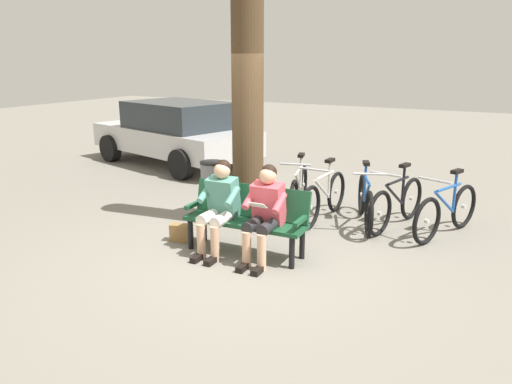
# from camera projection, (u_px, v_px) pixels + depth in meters

# --- Properties ---
(ground_plane) EXTENTS (40.00, 40.00, 0.00)m
(ground_plane) POSITION_uv_depth(u_px,v_px,m) (245.00, 258.00, 6.22)
(ground_plane) COLOR slate
(bench) EXTENTS (1.62, 0.54, 0.87)m
(bench) POSITION_uv_depth(u_px,v_px,m) (248.00, 214.00, 6.31)
(bench) COLOR #194C2D
(bench) RESTS_ON ground
(person_reading) EXTENTS (0.50, 0.78, 1.20)m
(person_reading) POSITION_uv_depth(u_px,v_px,m) (265.00, 209.00, 5.99)
(person_reading) COLOR #D84C59
(person_reading) RESTS_ON ground
(person_companion) EXTENTS (0.50, 0.78, 1.20)m
(person_companion) POSITION_uv_depth(u_px,v_px,m) (219.00, 203.00, 6.26)
(person_companion) COLOR #4C8C7A
(person_companion) RESTS_ON ground
(handbag) EXTENTS (0.33, 0.21, 0.24)m
(handbag) POSITION_uv_depth(u_px,v_px,m) (181.00, 233.00, 6.76)
(handbag) COLOR olive
(handbag) RESTS_ON ground
(tree_trunk) EXTENTS (0.46, 0.46, 4.04)m
(tree_trunk) POSITION_uv_depth(u_px,v_px,m) (248.00, 89.00, 6.96)
(tree_trunk) COLOR #4C3823
(tree_trunk) RESTS_ON ground
(litter_bin) EXTENTS (0.38, 0.38, 0.87)m
(litter_bin) POSITION_uv_depth(u_px,v_px,m) (212.00, 188.00, 7.84)
(litter_bin) COLOR slate
(litter_bin) RESTS_ON ground
(bicycle_orange) EXTENTS (0.70, 1.59, 0.94)m
(bicycle_orange) POSITION_uv_depth(u_px,v_px,m) (446.00, 211.00, 6.91)
(bicycle_orange) COLOR black
(bicycle_orange) RESTS_ON ground
(bicycle_purple) EXTENTS (0.56, 1.65, 0.94)m
(bicycle_purple) POSITION_uv_depth(u_px,v_px,m) (396.00, 204.00, 7.28)
(bicycle_purple) COLOR black
(bicycle_purple) RESTS_ON ground
(bicycle_green) EXTENTS (0.72, 1.58, 0.94)m
(bicycle_green) POSITION_uv_depth(u_px,v_px,m) (365.00, 202.00, 7.39)
(bicycle_green) COLOR black
(bicycle_green) RESTS_ON ground
(bicycle_silver) EXTENTS (0.48, 1.68, 0.94)m
(bicycle_silver) POSITION_uv_depth(u_px,v_px,m) (324.00, 197.00, 7.60)
(bicycle_silver) COLOR black
(bicycle_silver) RESTS_ON ground
(bicycle_blue) EXTENTS (0.59, 1.64, 0.94)m
(bicycle_blue) POSITION_uv_depth(u_px,v_px,m) (299.00, 191.00, 7.99)
(bicycle_blue) COLOR black
(bicycle_blue) RESTS_ON ground
(parked_car) EXTENTS (4.52, 2.81, 1.47)m
(parked_car) POSITION_uv_depth(u_px,v_px,m) (176.00, 131.00, 11.50)
(parked_car) COLOR silver
(parked_car) RESTS_ON ground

